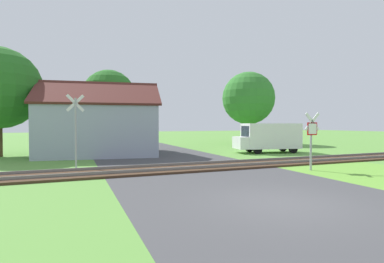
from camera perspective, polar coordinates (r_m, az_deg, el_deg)
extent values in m
plane|color=#5B933D|center=(8.85, 16.92, -12.99)|extent=(160.00, 160.00, 0.00)
cube|color=#424244|center=(10.44, 9.90, -10.71)|extent=(8.36, 80.00, 0.01)
cube|color=#422D1E|center=(14.82, -0.35, -6.89)|extent=(60.00, 2.60, 0.10)
cube|color=slate|center=(15.47, -1.34, -6.12)|extent=(60.00, 0.08, 0.12)
cube|color=slate|center=(14.15, 0.72, -6.84)|extent=(60.00, 0.08, 0.12)
cylinder|color=#9E9EA5|center=(15.24, 21.72, -2.30)|extent=(0.10, 0.10, 2.46)
cube|color=red|center=(15.16, 21.92, 0.49)|extent=(0.60, 0.05, 0.60)
cube|color=white|center=(15.15, 21.98, 0.49)|extent=(0.49, 0.03, 0.49)
cube|color=white|center=(15.16, 21.93, 1.77)|extent=(0.88, 0.06, 0.88)
cube|color=white|center=(15.16, 21.93, 1.77)|extent=(0.88, 0.06, 0.88)
cylinder|color=#9E9EA5|center=(15.89, -21.27, -0.29)|extent=(0.09, 0.09, 3.49)
cube|color=white|center=(15.98, -21.35, 5.07)|extent=(0.87, 0.16, 0.88)
cube|color=white|center=(15.98, -21.35, 5.07)|extent=(0.87, 0.16, 0.88)
cube|color=#99A3B7|center=(22.05, -17.13, 0.23)|extent=(8.38, 6.55, 3.51)
cube|color=#562823|center=(20.79, -17.44, 7.09)|extent=(8.40, 4.26, 1.79)
cube|color=#562823|center=(23.50, -16.94, 6.43)|extent=(8.40, 4.26, 1.79)
cube|color=brown|center=(22.10, -11.69, 6.78)|extent=(0.57, 0.57, 1.10)
cylinder|color=#513823|center=(26.97, -15.47, -0.20)|extent=(0.34, 0.34, 2.90)
sphere|color=#286B23|center=(27.06, -15.52, 6.48)|extent=(4.55, 4.55, 4.55)
cylinder|color=#513823|center=(34.10, 10.68, 0.16)|extent=(0.38, 0.38, 2.90)
sphere|color=#337A2D|center=(34.21, 10.71, 6.26)|extent=(5.84, 5.84, 5.84)
cube|color=white|center=(23.71, 14.79, -0.80)|extent=(4.47, 2.63, 1.90)
cube|color=white|center=(22.75, 9.24, -2.13)|extent=(1.01, 1.90, 0.90)
cube|color=#19232D|center=(22.85, 10.12, -0.02)|extent=(0.33, 1.60, 0.85)
cube|color=navy|center=(24.58, 13.80, -1.49)|extent=(3.72, 0.69, 0.16)
cylinder|color=black|center=(23.88, 10.87, -3.05)|extent=(0.70, 0.30, 0.68)
cylinder|color=black|center=(22.45, 12.39, -3.34)|extent=(0.70, 0.30, 0.68)
cylinder|color=black|center=(25.11, 16.92, -2.87)|extent=(0.70, 0.30, 0.68)
cylinder|color=black|center=(23.75, 18.71, -3.12)|extent=(0.70, 0.30, 0.68)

